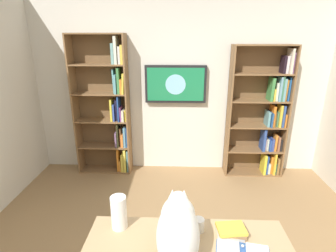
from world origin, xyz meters
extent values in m
cube|color=silver|center=(0.00, -2.23, 1.35)|extent=(4.52, 0.06, 2.70)
cube|color=brown|center=(-1.59, -2.04, 0.99)|extent=(0.02, 0.28, 1.97)
cube|color=brown|center=(-0.75, -2.04, 0.99)|extent=(0.02, 0.28, 1.97)
cube|color=brown|center=(-1.17, -2.17, 0.99)|extent=(0.87, 0.01, 1.97)
cube|color=brown|center=(-1.17, -2.04, 0.01)|extent=(0.83, 0.27, 0.02)
cube|color=brown|center=(-1.17, -2.04, 0.40)|extent=(0.83, 0.27, 0.02)
cube|color=brown|center=(-1.17, -2.04, 0.79)|extent=(0.83, 0.27, 0.02)
cube|color=brown|center=(-1.17, -2.04, 1.18)|extent=(0.83, 0.27, 0.02)
cube|color=brown|center=(-1.17, -2.04, 1.57)|extent=(0.83, 0.27, 0.02)
cube|color=brown|center=(-1.17, -2.04, 1.96)|extent=(0.83, 0.27, 0.02)
cube|color=olive|center=(-1.56, -2.04, 0.15)|extent=(0.03, 0.21, 0.26)
cube|color=#2F6F52|center=(-1.53, -2.03, 0.11)|extent=(0.02, 0.16, 0.17)
cube|color=gold|center=(-1.50, -2.02, 0.20)|extent=(0.03, 0.21, 0.35)
cube|color=orange|center=(-1.46, -2.03, 0.16)|extent=(0.03, 0.12, 0.29)
cube|color=beige|center=(-1.42, -2.02, 0.10)|extent=(0.04, 0.15, 0.17)
cube|color=#254590|center=(-1.39, -2.04, 0.17)|extent=(0.03, 0.21, 0.30)
cube|color=gold|center=(-1.35, -2.02, 0.18)|extent=(0.04, 0.21, 0.32)
cube|color=black|center=(-1.56, -2.02, 0.50)|extent=(0.03, 0.14, 0.18)
cube|color=#935F43|center=(-1.52, -2.04, 0.52)|extent=(0.03, 0.21, 0.23)
cube|color=orange|center=(-1.48, -2.02, 0.53)|extent=(0.04, 0.13, 0.25)
cube|color=#37488D|center=(-1.43, -2.03, 0.50)|extent=(0.03, 0.17, 0.19)
cube|color=navy|center=(-1.40, -2.04, 0.50)|extent=(0.04, 0.21, 0.18)
cube|color=beige|center=(-1.36, -2.04, 0.50)|extent=(0.02, 0.16, 0.18)
cube|color=silver|center=(-1.33, -2.04, 0.50)|extent=(0.02, 0.14, 0.18)
cube|color=#2D488A|center=(-1.29, -2.03, 0.59)|extent=(0.04, 0.21, 0.36)
cube|color=orange|center=(-1.56, -2.04, 0.90)|extent=(0.02, 0.23, 0.19)
cube|color=#324E8D|center=(-1.53, -2.05, 0.96)|extent=(0.03, 0.21, 0.32)
cube|color=gold|center=(-1.49, -2.02, 0.96)|extent=(0.03, 0.18, 0.33)
cube|color=#437550|center=(-1.45, -2.05, 0.91)|extent=(0.02, 0.18, 0.22)
cube|color=olive|center=(-1.43, -2.05, 0.91)|extent=(0.02, 0.13, 0.21)
cube|color=orange|center=(-1.39, -2.05, 0.96)|extent=(0.04, 0.21, 0.31)
cube|color=#275389|center=(-1.36, -2.02, 0.91)|extent=(0.02, 0.22, 0.21)
cube|color=#679FA4|center=(-1.33, -2.05, 0.91)|extent=(0.03, 0.20, 0.22)
cube|color=#22589D|center=(-1.56, -2.03, 1.36)|extent=(0.02, 0.14, 0.34)
cube|color=orange|center=(-1.53, -2.04, 1.34)|extent=(0.03, 0.13, 0.30)
cube|color=#69A1AC|center=(-1.49, -2.05, 1.35)|extent=(0.04, 0.22, 0.32)
cube|color=#3B7451|center=(-1.46, -2.02, 1.37)|extent=(0.02, 0.19, 0.36)
cube|color=#6998AB|center=(-1.43, -2.04, 1.36)|extent=(0.03, 0.23, 0.35)
cube|color=beige|center=(-1.39, -2.03, 1.32)|extent=(0.03, 0.14, 0.26)
cube|color=yellow|center=(-1.36, -2.04, 1.28)|extent=(0.02, 0.18, 0.17)
cube|color=#3F8543|center=(-1.32, -2.03, 1.36)|extent=(0.05, 0.21, 0.33)
cube|color=#7E528F|center=(-1.56, -2.03, 1.72)|extent=(0.02, 0.16, 0.28)
cube|color=beige|center=(-1.53, -2.03, 1.75)|extent=(0.03, 0.21, 0.34)
cube|color=silver|center=(-1.49, -2.04, 1.70)|extent=(0.04, 0.15, 0.24)
cube|color=black|center=(-1.45, -2.05, 1.70)|extent=(0.04, 0.17, 0.24)
cube|color=brown|center=(0.77, -2.04, 1.06)|extent=(0.02, 0.28, 2.12)
cube|color=brown|center=(1.57, -2.04, 1.06)|extent=(0.02, 0.28, 2.12)
cube|color=brown|center=(1.17, -2.17, 1.06)|extent=(0.82, 0.01, 2.12)
cube|color=brown|center=(1.17, -2.04, 0.01)|extent=(0.78, 0.27, 0.02)
cube|color=brown|center=(1.17, -2.04, 0.43)|extent=(0.78, 0.27, 0.02)
cube|color=brown|center=(1.17, -2.04, 0.85)|extent=(0.78, 0.27, 0.02)
cube|color=brown|center=(1.17, -2.04, 1.27)|extent=(0.78, 0.27, 0.02)
cube|color=brown|center=(1.17, -2.04, 1.69)|extent=(0.78, 0.27, 0.02)
cube|color=brown|center=(1.17, -2.04, 2.11)|extent=(0.78, 0.27, 0.02)
cube|color=#639DA4|center=(0.80, -2.03, 0.20)|extent=(0.02, 0.20, 0.35)
cube|color=#DAC747|center=(0.84, -2.04, 0.21)|extent=(0.04, 0.23, 0.38)
cube|color=#DCC746|center=(0.89, -2.02, 0.16)|extent=(0.04, 0.19, 0.29)
cube|color=orange|center=(0.93, -2.05, 0.11)|extent=(0.03, 0.22, 0.18)
cube|color=orange|center=(0.96, -2.02, 0.21)|extent=(0.03, 0.16, 0.37)
cube|color=#285093|center=(0.80, -2.05, 0.59)|extent=(0.02, 0.21, 0.31)
cube|color=#6197AF|center=(0.83, -2.02, 0.60)|extent=(0.03, 0.17, 0.32)
cube|color=orange|center=(0.87, -2.04, 0.54)|extent=(0.03, 0.18, 0.19)
cube|color=#9B613A|center=(0.90, -2.04, 0.58)|extent=(0.02, 0.14, 0.29)
cube|color=#2A2B17|center=(0.94, -2.02, 0.63)|extent=(0.02, 0.17, 0.38)
cube|color=slate|center=(0.97, -2.04, 0.55)|extent=(0.02, 0.20, 0.23)
cube|color=yellow|center=(0.80, -2.04, 0.94)|extent=(0.02, 0.20, 0.17)
cube|color=beige|center=(0.83, -2.03, 0.94)|extent=(0.03, 0.22, 0.17)
cube|color=#83458D|center=(0.87, -2.02, 0.97)|extent=(0.04, 0.17, 0.22)
cube|color=navy|center=(0.90, -2.03, 1.05)|extent=(0.02, 0.23, 0.38)
cube|color=black|center=(0.93, -2.04, 1.02)|extent=(0.04, 0.13, 0.32)
cube|color=#3A52A0|center=(0.97, -2.03, 0.99)|extent=(0.03, 0.19, 0.26)
cube|color=gold|center=(1.01, -2.03, 1.02)|extent=(0.03, 0.16, 0.33)
cube|color=gold|center=(0.80, -2.03, 1.43)|extent=(0.05, 0.23, 0.30)
cube|color=orange|center=(0.84, -2.04, 1.38)|extent=(0.03, 0.22, 0.21)
cube|color=#3F8045|center=(0.88, -2.03, 1.46)|extent=(0.03, 0.19, 0.37)
cube|color=#5B97A0|center=(0.92, -2.03, 1.42)|extent=(0.03, 0.23, 0.28)
cube|color=#5EA5AB|center=(0.95, -2.03, 1.46)|extent=(0.03, 0.15, 0.35)
cube|color=yellow|center=(0.81, -2.02, 1.83)|extent=(0.03, 0.16, 0.26)
cube|color=silver|center=(0.85, -2.03, 1.82)|extent=(0.03, 0.17, 0.24)
cube|color=silver|center=(0.89, -2.03, 1.89)|extent=(0.04, 0.19, 0.38)
cube|color=#71A29E|center=(0.94, -2.04, 1.84)|extent=(0.04, 0.18, 0.28)
cube|color=black|center=(0.05, -2.15, 1.40)|extent=(0.91, 0.06, 0.56)
cube|color=#1E7F4C|center=(0.05, -2.12, 1.40)|extent=(0.84, 0.01, 0.49)
cylinder|color=#8CCCEA|center=(0.05, -2.11, 1.40)|extent=(0.30, 0.00, 0.30)
ellipsoid|color=white|center=(0.01, 0.48, 0.94)|extent=(0.26, 0.50, 0.32)
ellipsoid|color=white|center=(0.01, 0.37, 0.98)|extent=(0.22, 0.27, 0.24)
sphere|color=white|center=(0.01, 0.31, 1.05)|extent=(0.14, 0.14, 0.14)
cone|color=white|center=(-0.03, 0.31, 1.10)|extent=(0.06, 0.06, 0.07)
cone|color=white|center=(0.04, 0.31, 1.10)|extent=(0.06, 0.06, 0.07)
cone|color=beige|center=(-0.03, 0.32, 1.09)|extent=(0.03, 0.03, 0.05)
cone|color=beige|center=(0.04, 0.32, 1.09)|extent=(0.03, 0.03, 0.05)
cube|color=white|center=(-0.31, 0.46, 0.79)|extent=(0.17, 0.23, 0.01)
cylinder|color=silver|center=(-0.41, 0.41, 0.80)|extent=(0.02, 0.02, 0.01)
cylinder|color=white|center=(0.42, 0.24, 0.90)|extent=(0.11, 0.11, 0.25)
cylinder|color=white|center=(-0.14, 0.26, 0.83)|extent=(0.08, 0.08, 0.10)
cube|color=beige|center=(-0.35, 0.30, 0.79)|extent=(0.18, 0.12, 0.02)
cube|color=#996B42|center=(-0.36, 0.30, 0.81)|extent=(0.19, 0.13, 0.02)
cube|color=gold|center=(-0.35, 0.30, 0.84)|extent=(0.20, 0.16, 0.02)
camera|label=1|loc=(0.02, 1.77, 2.06)|focal=28.11mm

